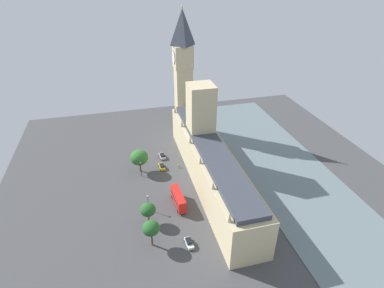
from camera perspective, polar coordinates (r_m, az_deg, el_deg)
ground_plane at (r=113.52m, az=2.36°, el=-7.20°), size 144.43×144.43×0.00m
river_thames at (r=125.07m, az=16.76°, el=-4.62°), size 33.16×129.99×0.25m
parliament_building at (r=110.58m, az=3.12°, el=-2.68°), size 12.59×74.43×32.62m
clock_tower at (r=137.59m, az=-1.66°, el=13.13°), size 8.00×8.00×54.96m
car_silver_corner at (r=127.41m, az=-5.53°, el=-2.20°), size 2.33×4.69×1.74m
car_yellow_cab_by_river_gate at (r=121.08m, az=-5.60°, el=-4.13°), size 2.17×4.60×1.74m
double_decker_bus_trailing at (r=102.77m, az=-2.55°, el=-10.01°), size 3.20×10.64×4.75m
car_white_midblock at (r=91.72m, az=-0.56°, el=-17.75°), size 2.12×4.35×1.74m
pedestrian_kerbside at (r=121.01m, az=-2.41°, el=-4.12°), size 0.65×0.65×1.57m
plane_tree_opposite_hall at (r=117.65m, az=-9.72°, el=-2.47°), size 6.71×6.71×9.11m
plane_tree_leading at (r=95.64m, az=-8.13°, el=-11.93°), size 4.72×4.72×7.33m
plane_tree_near_tower at (r=88.36m, az=-7.59°, el=-15.18°), size 4.82×4.82×8.58m
street_lamp_far_end at (r=115.75m, az=-9.46°, el=-4.10°), size 0.56×0.56×6.39m
street_lamp_under_trees at (r=100.57m, az=-8.13°, el=-10.19°), size 0.56×0.56×6.11m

